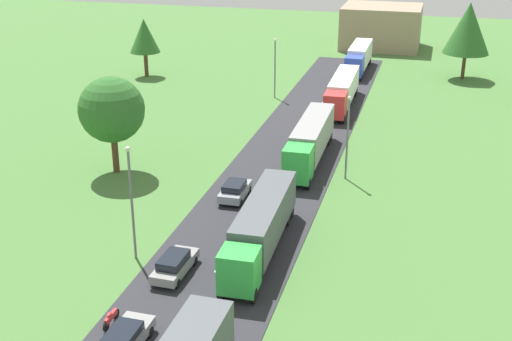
# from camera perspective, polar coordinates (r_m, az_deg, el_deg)

# --- Properties ---
(road) EXTENTS (10.00, 140.00, 0.06)m
(road) POSITION_cam_1_polar(r_m,az_deg,el_deg) (45.08, -4.40, -10.00)
(road) COLOR #2B2B30
(road) RESTS_ON ground
(lane_marking_centre) EXTENTS (0.16, 124.10, 0.01)m
(lane_marking_centre) POSITION_cam_1_polar(r_m,az_deg,el_deg) (44.19, -4.87, -10.68)
(lane_marking_centre) COLOR white
(lane_marking_centre) RESTS_ON road
(truck_second) EXTENTS (2.86, 14.11, 3.64)m
(truck_second) POSITION_cam_1_polar(r_m,az_deg,el_deg) (48.48, 0.44, -4.59)
(truck_second) COLOR green
(truck_second) RESTS_ON road
(truck_third) EXTENTS (2.70, 14.74, 3.74)m
(truck_third) POSITION_cam_1_polar(r_m,az_deg,el_deg) (65.28, 4.58, 2.62)
(truck_third) COLOR green
(truck_third) RESTS_ON road
(truck_fourth) EXTENTS (2.73, 14.71, 3.49)m
(truck_fourth) POSITION_cam_1_polar(r_m,az_deg,el_deg) (83.30, 7.26, 6.74)
(truck_fourth) COLOR red
(truck_fourth) RESTS_ON road
(truck_fifth) EXTENTS (2.53, 12.61, 3.64)m
(truck_fifth) POSITION_cam_1_polar(r_m,az_deg,el_deg) (101.20, 8.65, 9.44)
(truck_fifth) COLOR blue
(truck_fifth) RESTS_ON road
(car_third) EXTENTS (1.94, 4.60, 1.41)m
(car_third) POSITION_cam_1_polar(r_m,az_deg,el_deg) (39.94, -11.06, -13.75)
(car_third) COLOR gray
(car_third) RESTS_ON road
(car_fourth) EXTENTS (1.91, 4.61, 1.52)m
(car_fourth) POSITION_cam_1_polar(r_m,az_deg,el_deg) (46.49, -6.87, -7.84)
(car_fourth) COLOR gray
(car_fourth) RESTS_ON road
(car_fifth) EXTENTS (1.94, 4.20, 1.53)m
(car_fifth) POSITION_cam_1_polar(r_m,az_deg,el_deg) (57.29, -1.79, -1.65)
(car_fifth) COLOR #8C939E
(car_fifth) RESTS_ON road
(motorcycle_courier) EXTENTS (0.28, 1.94, 0.91)m
(motorcycle_courier) POSITION_cam_1_polar(r_m,az_deg,el_deg) (42.34, -12.11, -12.00)
(motorcycle_courier) COLOR black
(motorcycle_courier) RESTS_ON road
(lamppost_second) EXTENTS (0.36, 0.36, 8.45)m
(lamppost_second) POSITION_cam_1_polar(r_m,az_deg,el_deg) (47.32, -10.43, -2.26)
(lamppost_second) COLOR slate
(lamppost_second) RESTS_ON ground
(lamppost_third) EXTENTS (0.36, 0.36, 7.77)m
(lamppost_third) POSITION_cam_1_polar(r_m,az_deg,el_deg) (60.80, 7.72, 3.13)
(lamppost_third) COLOR slate
(lamppost_third) RESTS_ON ground
(lamppost_fourth) EXTENTS (0.36, 0.36, 7.53)m
(lamppost_fourth) POSITION_cam_1_polar(r_m,az_deg,el_deg) (86.03, 1.61, 8.88)
(lamppost_fourth) COLOR slate
(lamppost_fourth) RESTS_ON ground
(tree_birch) EXTENTS (6.02, 6.02, 9.05)m
(tree_birch) POSITION_cam_1_polar(r_m,az_deg,el_deg) (62.66, -12.05, 5.01)
(tree_birch) COLOR #513823
(tree_birch) RESTS_ON ground
(tree_maple) EXTENTS (4.24, 4.24, 8.13)m
(tree_maple) POSITION_cam_1_polar(r_m,az_deg,el_deg) (97.66, -9.37, 11.10)
(tree_maple) COLOR #513823
(tree_maple) RESTS_ON ground
(tree_pine) EXTENTS (6.31, 6.31, 10.59)m
(tree_pine) POSITION_cam_1_polar(r_m,az_deg,el_deg) (98.96, 17.40, 11.35)
(tree_pine) COLOR #513823
(tree_pine) RESTS_ON ground
(distant_building) EXTENTS (12.82, 10.84, 6.93)m
(distant_building) POSITION_cam_1_polar(r_m,az_deg,el_deg) (118.21, 10.49, 11.80)
(distant_building) COLOR #9E846B
(distant_building) RESTS_ON ground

